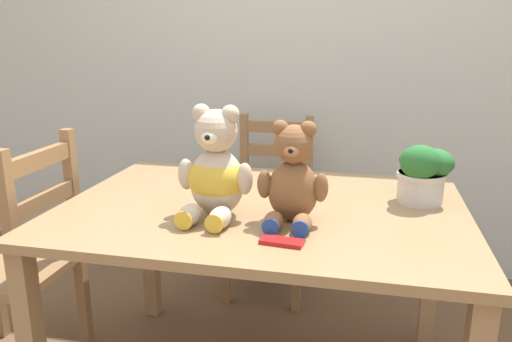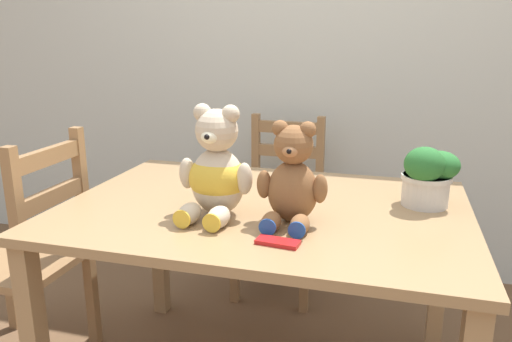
% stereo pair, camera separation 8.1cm
% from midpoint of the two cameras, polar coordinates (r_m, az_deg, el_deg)
% --- Properties ---
extents(wall_back, '(8.00, 0.04, 2.60)m').
position_cam_midpoint_polar(wall_back, '(2.75, 5.17, 15.43)').
color(wall_back, silver).
rests_on(wall_back, ground_plane).
extents(dining_table, '(1.34, 0.95, 0.74)m').
position_cam_midpoint_polar(dining_table, '(1.71, -0.65, -6.87)').
color(dining_table, '#9E7A51').
rests_on(dining_table, ground_plane).
extents(wooden_chair_behind, '(0.39, 0.43, 0.89)m').
position_cam_midpoint_polar(wooden_chair_behind, '(2.58, 0.78, -3.69)').
color(wooden_chair_behind, '#997047').
rests_on(wooden_chair_behind, ground_plane).
extents(wooden_chair_side, '(0.46, 0.40, 0.95)m').
position_cam_midpoint_polar(wooden_chair_side, '(2.13, -26.79, -9.48)').
color(wooden_chair_side, '#997047').
rests_on(wooden_chair_side, ground_plane).
extents(teddy_bear_left, '(0.25, 0.25, 0.35)m').
position_cam_midpoint_polar(teddy_bear_left, '(1.56, -6.08, -0.18)').
color(teddy_bear_left, beige).
rests_on(teddy_bear_left, dining_table).
extents(teddy_bear_right, '(0.22, 0.21, 0.31)m').
position_cam_midpoint_polar(teddy_bear_right, '(1.50, 2.68, -0.98)').
color(teddy_bear_right, brown).
rests_on(teddy_bear_right, dining_table).
extents(potted_plant, '(0.18, 0.18, 0.21)m').
position_cam_midpoint_polar(potted_plant, '(1.75, 17.28, -0.15)').
color(potted_plant, beige).
rests_on(potted_plant, dining_table).
extents(chocolate_bar, '(0.12, 0.06, 0.01)m').
position_cam_midpoint_polar(chocolate_bar, '(1.38, 1.28, -8.09)').
color(chocolate_bar, red).
rests_on(chocolate_bar, dining_table).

